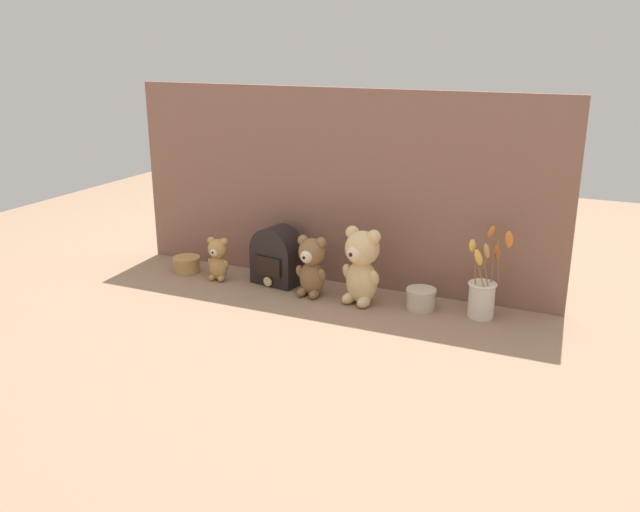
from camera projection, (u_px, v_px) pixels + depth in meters
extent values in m
plane|color=#8E7056|center=(318.00, 296.00, 2.38)|extent=(4.00, 4.00, 0.00)
cube|color=#845B4C|center=(337.00, 188.00, 2.42)|extent=(1.62, 0.02, 0.70)
ellipsoid|color=#DBBC84|center=(362.00, 281.00, 2.29)|extent=(0.13, 0.12, 0.15)
sphere|color=#DBBC84|center=(363.00, 248.00, 2.26)|extent=(0.12, 0.12, 0.12)
sphere|color=beige|center=(355.00, 253.00, 2.23)|extent=(0.06, 0.06, 0.06)
sphere|color=black|center=(351.00, 254.00, 2.21)|extent=(0.02, 0.02, 0.02)
sphere|color=#DBBC84|center=(374.00, 237.00, 2.22)|extent=(0.05, 0.05, 0.05)
sphere|color=#DBBC84|center=(352.00, 233.00, 2.27)|extent=(0.05, 0.05, 0.05)
ellipsoid|color=#DBBC84|center=(374.00, 278.00, 2.25)|extent=(0.04, 0.06, 0.07)
ellipsoid|color=#DBBC84|center=(348.00, 272.00, 2.31)|extent=(0.04, 0.06, 0.07)
ellipsoid|color=#DBBC84|center=(364.00, 302.00, 2.27)|extent=(0.05, 0.07, 0.04)
ellipsoid|color=#DBBC84|center=(349.00, 298.00, 2.30)|extent=(0.05, 0.07, 0.04)
ellipsoid|color=olive|center=(312.00, 278.00, 2.37)|extent=(0.10, 0.08, 0.12)
sphere|color=olive|center=(312.00, 252.00, 2.34)|extent=(0.10, 0.10, 0.10)
sphere|color=beige|center=(307.00, 256.00, 2.31)|extent=(0.05, 0.05, 0.05)
sphere|color=black|center=(304.00, 258.00, 2.29)|extent=(0.01, 0.01, 0.01)
sphere|color=olive|center=(321.00, 243.00, 2.31)|extent=(0.04, 0.04, 0.04)
sphere|color=olive|center=(303.00, 240.00, 2.34)|extent=(0.04, 0.04, 0.04)
ellipsoid|color=olive|center=(322.00, 275.00, 2.33)|extent=(0.03, 0.04, 0.06)
ellipsoid|color=olive|center=(300.00, 271.00, 2.37)|extent=(0.03, 0.04, 0.06)
ellipsoid|color=olive|center=(315.00, 294.00, 2.35)|extent=(0.03, 0.05, 0.03)
ellipsoid|color=olive|center=(302.00, 292.00, 2.37)|extent=(0.03, 0.05, 0.03)
ellipsoid|color=tan|center=(219.00, 267.00, 2.53)|extent=(0.07, 0.06, 0.09)
sphere|color=tan|center=(218.00, 248.00, 2.50)|extent=(0.07, 0.07, 0.07)
sphere|color=beige|center=(215.00, 252.00, 2.48)|extent=(0.03, 0.03, 0.03)
sphere|color=black|center=(213.00, 253.00, 2.47)|extent=(0.01, 0.01, 0.01)
sphere|color=tan|center=(224.00, 242.00, 2.49)|extent=(0.03, 0.03, 0.03)
sphere|color=tan|center=(212.00, 240.00, 2.50)|extent=(0.03, 0.03, 0.03)
ellipsoid|color=tan|center=(226.00, 264.00, 2.51)|extent=(0.02, 0.03, 0.04)
ellipsoid|color=tan|center=(210.00, 262.00, 2.53)|extent=(0.02, 0.03, 0.04)
ellipsoid|color=tan|center=(222.00, 279.00, 2.51)|extent=(0.03, 0.04, 0.02)
ellipsoid|color=tan|center=(212.00, 277.00, 2.53)|extent=(0.03, 0.04, 0.02)
cylinder|color=silver|center=(481.00, 300.00, 2.18)|extent=(0.08, 0.08, 0.12)
torus|color=silver|center=(483.00, 284.00, 2.17)|extent=(0.09, 0.09, 0.01)
cylinder|color=olive|center=(479.00, 271.00, 2.12)|extent=(0.04, 0.01, 0.10)
ellipsoid|color=gold|center=(478.00, 258.00, 2.09)|extent=(0.04, 0.03, 0.06)
cylinder|color=olive|center=(492.00, 267.00, 2.14)|extent=(0.01, 0.02, 0.11)
ellipsoid|color=#C65B28|center=(497.00, 252.00, 2.13)|extent=(0.03, 0.04, 0.05)
cylinder|color=olive|center=(488.00, 256.00, 2.18)|extent=(0.06, 0.01, 0.15)
ellipsoid|color=orange|center=(491.00, 232.00, 2.18)|extent=(0.03, 0.02, 0.05)
cylinder|color=olive|center=(475.00, 264.00, 2.14)|extent=(0.02, 0.03, 0.13)
ellipsoid|color=gold|center=(473.00, 246.00, 2.12)|extent=(0.03, 0.04, 0.04)
cylinder|color=olive|center=(485.00, 268.00, 2.12)|extent=(0.03, 0.01, 0.12)
ellipsoid|color=tan|center=(487.00, 251.00, 2.09)|extent=(0.03, 0.02, 0.05)
cylinder|color=olive|center=(498.00, 262.00, 2.12)|extent=(0.01, 0.06, 0.15)
ellipsoid|color=orange|center=(509.00, 240.00, 2.09)|extent=(0.03, 0.04, 0.07)
cube|color=black|center=(277.00, 266.00, 2.48)|extent=(0.19, 0.13, 0.13)
cylinder|color=black|center=(277.00, 250.00, 2.46)|extent=(0.19, 0.13, 0.18)
cube|color=black|center=(268.00, 266.00, 2.44)|extent=(0.11, 0.02, 0.07)
cylinder|color=#D6BC7A|center=(268.00, 281.00, 2.45)|extent=(0.04, 0.01, 0.04)
cylinder|color=beige|center=(421.00, 301.00, 2.25)|extent=(0.09, 0.09, 0.06)
cylinder|color=beige|center=(421.00, 291.00, 2.24)|extent=(0.10, 0.10, 0.01)
cylinder|color=tan|center=(187.00, 266.00, 2.61)|extent=(0.10, 0.10, 0.05)
cylinder|color=tan|center=(186.00, 258.00, 2.60)|extent=(0.10, 0.10, 0.01)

